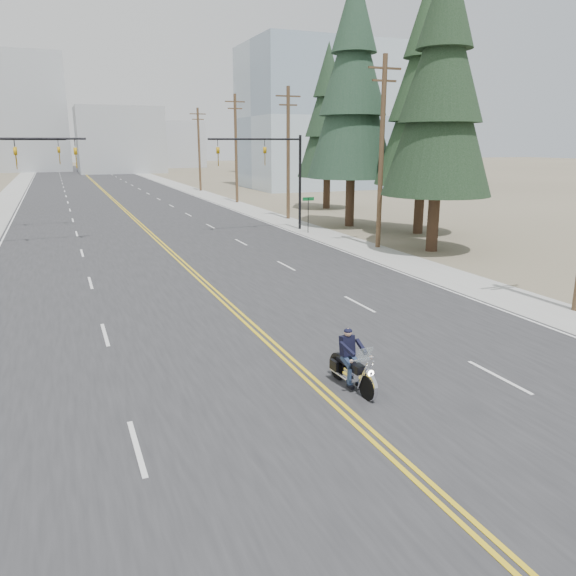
% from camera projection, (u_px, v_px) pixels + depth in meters
% --- Properties ---
extents(ground_plane, '(400.00, 400.00, 0.00)m').
position_uv_depth(ground_plane, '(441.00, 500.00, 10.44)').
color(ground_plane, '#776D56').
rests_on(ground_plane, ground).
extents(road, '(20.00, 200.00, 0.01)m').
position_uv_depth(road, '(107.00, 194.00, 73.14)').
color(road, '#303033').
rests_on(road, ground).
extents(sidewalk_left, '(3.00, 200.00, 0.01)m').
position_uv_depth(sidewalk_left, '(9.00, 197.00, 68.92)').
color(sidewalk_left, '#A5A5A0').
rests_on(sidewalk_left, ground).
extents(sidewalk_right, '(3.00, 200.00, 0.01)m').
position_uv_depth(sidewalk_right, '(194.00, 191.00, 77.36)').
color(sidewalk_right, '#A5A5A0').
rests_on(sidewalk_right, ground).
extents(traffic_mast_left, '(7.10, 0.26, 7.00)m').
position_uv_depth(traffic_mast_left, '(3.00, 168.00, 34.57)').
color(traffic_mast_left, black).
rests_on(traffic_mast_left, ground).
extents(traffic_mast_right, '(7.10, 0.26, 7.00)m').
position_uv_depth(traffic_mast_right, '(275.00, 164.00, 41.16)').
color(traffic_mast_right, black).
rests_on(traffic_mast_right, ground).
extents(traffic_mast_far, '(6.10, 0.26, 7.00)m').
position_uv_depth(traffic_mast_far, '(7.00, 165.00, 41.63)').
color(traffic_mast_far, black).
rests_on(traffic_mast_far, ground).
extents(street_sign, '(0.90, 0.06, 2.62)m').
position_uv_depth(street_sign, '(308.00, 209.00, 40.83)').
color(street_sign, black).
rests_on(street_sign, ground).
extents(utility_pole_b, '(2.20, 0.30, 11.50)m').
position_uv_depth(utility_pole_b, '(382.00, 151.00, 34.13)').
color(utility_pole_b, brown).
rests_on(utility_pole_b, ground).
extents(utility_pole_c, '(2.20, 0.30, 11.00)m').
position_uv_depth(utility_pole_c, '(288.00, 151.00, 47.63)').
color(utility_pole_c, brown).
rests_on(utility_pole_c, ground).
extents(utility_pole_d, '(2.20, 0.30, 11.50)m').
position_uv_depth(utility_pole_d, '(236.00, 147.00, 61.00)').
color(utility_pole_d, brown).
rests_on(utility_pole_d, ground).
extents(utility_pole_e, '(2.20, 0.30, 11.00)m').
position_uv_depth(utility_pole_e, '(199.00, 148.00, 76.29)').
color(utility_pole_e, brown).
rests_on(utility_pole_e, ground).
extents(glass_building, '(24.00, 16.00, 20.00)m').
position_uv_depth(glass_building, '(328.00, 118.00, 82.38)').
color(glass_building, '#9EB5CC').
rests_on(glass_building, ground).
extents(haze_bldg_b, '(18.00, 14.00, 14.00)m').
position_uv_depth(haze_bldg_b, '(120.00, 140.00, 123.59)').
color(haze_bldg_b, '#ADB2B7').
rests_on(haze_bldg_b, ground).
extents(haze_bldg_c, '(16.00, 12.00, 18.00)m').
position_uv_depth(haze_bldg_c, '(280.00, 131.00, 121.39)').
color(haze_bldg_c, '#B7BCC6').
rests_on(haze_bldg_c, ground).
extents(haze_bldg_d, '(20.00, 15.00, 26.00)m').
position_uv_depth(haze_bldg_d, '(20.00, 113.00, 128.18)').
color(haze_bldg_d, '#ADB2B7').
rests_on(haze_bldg_d, ground).
extents(haze_bldg_e, '(14.00, 14.00, 12.00)m').
position_uv_depth(haze_bldg_e, '(175.00, 144.00, 152.47)').
color(haze_bldg_e, '#B7BCC6').
rests_on(haze_bldg_e, ground).
extents(motorcyclist, '(1.03, 2.14, 1.63)m').
position_uv_depth(motorcyclist, '(353.00, 361.00, 14.95)').
color(motorcyclist, black).
rests_on(motorcyclist, ground).
extents(conifer_near, '(6.43, 6.43, 17.01)m').
position_uv_depth(conifer_near, '(442.00, 83.00, 32.04)').
color(conifer_near, '#382619').
rests_on(conifer_near, ground).
extents(conifer_mid, '(6.66, 6.66, 17.75)m').
position_uv_depth(conifer_mid, '(426.00, 87.00, 38.67)').
color(conifer_mid, '#382619').
rests_on(conifer_mid, ground).
extents(conifer_tall, '(6.84, 6.84, 18.99)m').
position_uv_depth(conifer_tall, '(353.00, 82.00, 42.16)').
color(conifer_tall, '#382619').
rests_on(conifer_tall, ground).
extents(conifer_far, '(5.89, 5.89, 15.78)m').
position_uv_depth(conifer_far, '(328.00, 115.00, 54.59)').
color(conifer_far, '#382619').
rests_on(conifer_far, ground).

